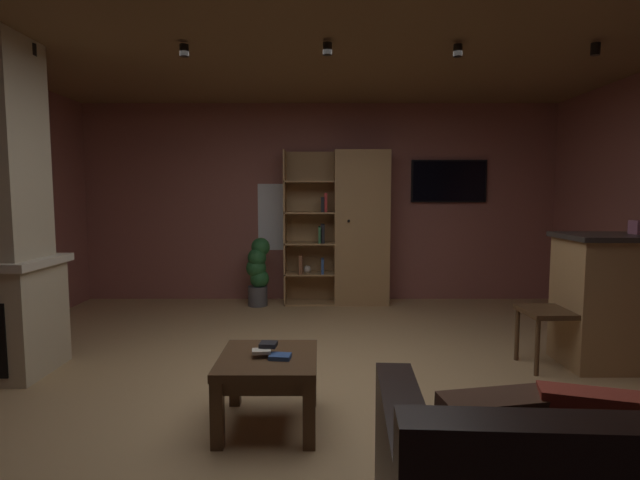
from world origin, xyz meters
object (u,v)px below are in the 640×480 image
potted_floor_plant (258,270)px  tissue_box (640,227)px  table_book_1 (262,351)px  dining_chair (560,303)px  coffee_table (268,370)px  bookshelf_cabinet (354,229)px  table_book_0 (280,357)px  wall_mounted_tv (449,181)px  table_book_2 (268,345)px

potted_floor_plant → tissue_box: bearing=-32.5°
table_book_1 → dining_chair: size_ratio=0.12×
coffee_table → bookshelf_cabinet: bearing=77.4°
coffee_table → table_book_0: table_book_0 is taller
tissue_box → table_book_1: (-2.93, -1.08, -0.67)m
table_book_0 → potted_floor_plant: bearing=99.5°
coffee_table → wall_mounted_tv: bearing=60.7°
table_book_1 → table_book_2: 0.07m
table_book_2 → potted_floor_plant: size_ratio=0.12×
table_book_1 → table_book_2: size_ratio=1.09×
table_book_1 → wall_mounted_tv: bearing=60.4°
table_book_1 → dining_chair: (2.29, 1.01, 0.06)m
tissue_box → wall_mounted_tv: bearing=109.6°
coffee_table → table_book_0: bearing=-34.4°
tissue_box → coffee_table: bearing=-160.0°
table_book_0 → wall_mounted_tv: wall_mounted_tv is taller
table_book_0 → wall_mounted_tv: size_ratio=0.13×
bookshelf_cabinet → potted_floor_plant: bookshelf_cabinet is taller
coffee_table → table_book_1: bearing=-149.8°
bookshelf_cabinet → coffee_table: (-0.75, -3.35, -0.62)m
wall_mounted_tv → table_book_1: bearing=-119.6°
table_book_2 → table_book_1: bearing=-122.1°
tissue_box → coffee_table: 3.18m
table_book_0 → table_book_1: size_ratio=1.13×
bookshelf_cabinet → table_book_0: 3.50m
table_book_0 → table_book_2: (-0.08, 0.09, 0.05)m
tissue_box → table_book_1: bearing=-159.8°
table_book_2 → potted_floor_plant: (-0.46, 3.15, -0.04)m
table_book_0 → tissue_box: bearing=21.5°
table_book_0 → wall_mounted_tv: (1.92, 3.61, 1.13)m
table_book_2 → dining_chair: bearing=23.0°
potted_floor_plant → table_book_0: bearing=-80.5°
coffee_table → potted_floor_plant: potted_floor_plant is taller
coffee_table → table_book_2: bearing=93.9°
tissue_box → table_book_2: bearing=-160.6°
bookshelf_cabinet → wall_mounted_tv: size_ratio=1.99×
table_book_1 → potted_floor_plant: size_ratio=0.13×
table_book_0 → table_book_1: bearing=165.1°
bookshelf_cabinet → dining_chair: bearing=-57.5°
tissue_box → table_book_0: 3.10m
dining_chair → potted_floor_plant: dining_chair is taller
potted_floor_plant → dining_chair: bearing=-39.0°
table_book_0 → coffee_table: bearing=145.6°
table_book_1 → dining_chair: dining_chair is taller
table_book_1 → coffee_table: bearing=30.2°
tissue_box → dining_chair: tissue_box is taller
coffee_table → wall_mounted_tv: wall_mounted_tv is taller
tissue_box → dining_chair: 0.89m
bookshelf_cabinet → table_book_0: (-0.67, -3.40, -0.52)m
table_book_0 → table_book_2: 0.13m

